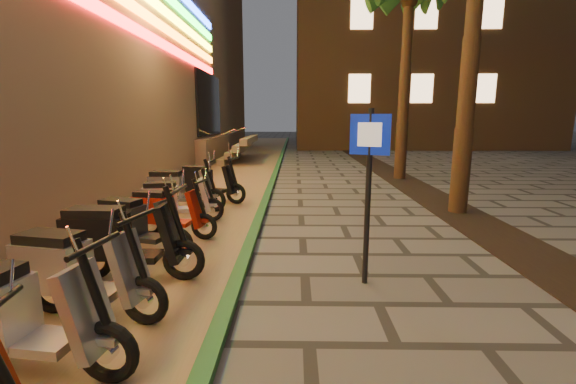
{
  "coord_description": "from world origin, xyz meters",
  "views": [
    {
      "loc": [
        -0.14,
        -1.67,
        2.13
      ],
      "look_at": [
        -0.23,
        3.17,
        1.2
      ],
      "focal_mm": 24.0,
      "sensor_mm": 36.0,
      "label": 1
    }
  ],
  "objects_px": {
    "scooter_9": "(135,224)",
    "scooter_8": "(118,240)",
    "pedestrian_sign": "(369,173)",
    "scooter_12": "(178,189)",
    "scooter_11": "(173,200)",
    "scooter_13": "(206,182)",
    "scooter_10": "(165,212)",
    "scooter_7": "(74,271)",
    "scooter_6": "(13,315)"
  },
  "relations": [
    {
      "from": "scooter_9",
      "to": "scooter_8",
      "type": "bearing_deg",
      "value": -63.63
    },
    {
      "from": "pedestrian_sign",
      "to": "scooter_12",
      "type": "relative_size",
      "value": 1.29
    },
    {
      "from": "scooter_11",
      "to": "scooter_13",
      "type": "bearing_deg",
      "value": 72.7
    },
    {
      "from": "scooter_8",
      "to": "scooter_10",
      "type": "distance_m",
      "value": 1.87
    },
    {
      "from": "pedestrian_sign",
      "to": "scooter_12",
      "type": "distance_m",
      "value": 5.36
    },
    {
      "from": "scooter_11",
      "to": "scooter_12",
      "type": "height_order",
      "value": "scooter_12"
    },
    {
      "from": "scooter_7",
      "to": "scooter_10",
      "type": "distance_m",
      "value": 2.84
    },
    {
      "from": "scooter_7",
      "to": "scooter_13",
      "type": "bearing_deg",
      "value": 100.15
    },
    {
      "from": "scooter_7",
      "to": "scooter_12",
      "type": "distance_m",
      "value": 4.8
    },
    {
      "from": "scooter_12",
      "to": "scooter_10",
      "type": "bearing_deg",
      "value": -78.76
    },
    {
      "from": "scooter_13",
      "to": "pedestrian_sign",
      "type": "bearing_deg",
      "value": -42.54
    },
    {
      "from": "scooter_7",
      "to": "pedestrian_sign",
      "type": "bearing_deg",
      "value": 26.81
    },
    {
      "from": "scooter_10",
      "to": "scooter_11",
      "type": "relative_size",
      "value": 0.98
    },
    {
      "from": "scooter_6",
      "to": "scooter_12",
      "type": "xyz_separation_m",
      "value": [
        -0.35,
        5.74,
        0.0
      ]
    },
    {
      "from": "scooter_9",
      "to": "scooter_13",
      "type": "height_order",
      "value": "scooter_13"
    },
    {
      "from": "pedestrian_sign",
      "to": "scooter_13",
      "type": "xyz_separation_m",
      "value": [
        -3.19,
        4.9,
        -0.93
      ]
    },
    {
      "from": "scooter_8",
      "to": "scooter_12",
      "type": "height_order",
      "value": "scooter_8"
    },
    {
      "from": "scooter_8",
      "to": "scooter_11",
      "type": "xyz_separation_m",
      "value": [
        -0.14,
        2.8,
        -0.07
      ]
    },
    {
      "from": "scooter_6",
      "to": "scooter_11",
      "type": "bearing_deg",
      "value": 99.05
    },
    {
      "from": "scooter_6",
      "to": "scooter_12",
      "type": "distance_m",
      "value": 5.75
    },
    {
      "from": "scooter_10",
      "to": "scooter_8",
      "type": "bearing_deg",
      "value": -80.01
    },
    {
      "from": "pedestrian_sign",
      "to": "scooter_11",
      "type": "relative_size",
      "value": 1.4
    },
    {
      "from": "scooter_6",
      "to": "scooter_12",
      "type": "height_order",
      "value": "scooter_12"
    },
    {
      "from": "scooter_12",
      "to": "scooter_13",
      "type": "xyz_separation_m",
      "value": [
        0.42,
        1.04,
        -0.01
      ]
    },
    {
      "from": "scooter_12",
      "to": "scooter_13",
      "type": "relative_size",
      "value": 1.02
    },
    {
      "from": "pedestrian_sign",
      "to": "scooter_8",
      "type": "height_order",
      "value": "pedestrian_sign"
    },
    {
      "from": "pedestrian_sign",
      "to": "scooter_6",
      "type": "bearing_deg",
      "value": -127.49
    },
    {
      "from": "pedestrian_sign",
      "to": "scooter_13",
      "type": "bearing_deg",
      "value": 145.51
    },
    {
      "from": "pedestrian_sign",
      "to": "scooter_9",
      "type": "bearing_deg",
      "value": -174.28
    },
    {
      "from": "scooter_12",
      "to": "scooter_6",
      "type": "bearing_deg",
      "value": -85.29
    },
    {
      "from": "scooter_10",
      "to": "scooter_12",
      "type": "relative_size",
      "value": 0.9
    },
    {
      "from": "scooter_7",
      "to": "scooter_11",
      "type": "height_order",
      "value": "scooter_7"
    },
    {
      "from": "scooter_8",
      "to": "scooter_9",
      "type": "bearing_deg",
      "value": 100.61
    },
    {
      "from": "scooter_8",
      "to": "scooter_12",
      "type": "relative_size",
      "value": 1.04
    },
    {
      "from": "scooter_8",
      "to": "scooter_9",
      "type": "xyz_separation_m",
      "value": [
        -0.18,
        0.98,
        -0.06
      ]
    },
    {
      "from": "scooter_9",
      "to": "scooter_10",
      "type": "bearing_deg",
      "value": 95.11
    },
    {
      "from": "scooter_7",
      "to": "scooter_13",
      "type": "distance_m",
      "value": 5.83
    },
    {
      "from": "scooter_10",
      "to": "pedestrian_sign",
      "type": "bearing_deg",
      "value": -20.59
    },
    {
      "from": "scooter_7",
      "to": "scooter_6",
      "type": "bearing_deg",
      "value": -77.11
    },
    {
      "from": "scooter_10",
      "to": "scooter_11",
      "type": "height_order",
      "value": "scooter_11"
    },
    {
      "from": "scooter_8",
      "to": "scooter_13",
      "type": "height_order",
      "value": "scooter_8"
    },
    {
      "from": "scooter_6",
      "to": "scooter_9",
      "type": "height_order",
      "value": "scooter_6"
    },
    {
      "from": "pedestrian_sign",
      "to": "scooter_8",
      "type": "relative_size",
      "value": 1.24
    },
    {
      "from": "scooter_8",
      "to": "scooter_9",
      "type": "distance_m",
      "value": 1.0
    },
    {
      "from": "scooter_9",
      "to": "scooter_10",
      "type": "height_order",
      "value": "scooter_9"
    },
    {
      "from": "scooter_6",
      "to": "scooter_8",
      "type": "xyz_separation_m",
      "value": [
        -0.0,
        1.93,
        0.02
      ]
    },
    {
      "from": "scooter_6",
      "to": "scooter_11",
      "type": "relative_size",
      "value": 1.09
    },
    {
      "from": "scooter_7",
      "to": "scooter_8",
      "type": "xyz_separation_m",
      "value": [
        0.03,
        0.98,
        0.03
      ]
    },
    {
      "from": "pedestrian_sign",
      "to": "scooter_9",
      "type": "xyz_separation_m",
      "value": [
        -3.43,
        1.03,
        -0.96
      ]
    },
    {
      "from": "scooter_6",
      "to": "scooter_10",
      "type": "xyz_separation_m",
      "value": [
        -0.01,
        3.8,
        -0.06
      ]
    }
  ]
}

